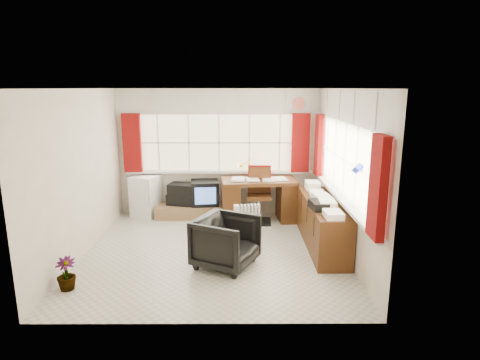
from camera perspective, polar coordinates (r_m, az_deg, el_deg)
The scene contains 20 objects.
ground at distance 6.43m, azimuth -3.69°, elevation -10.03°, with size 4.00×4.00×0.00m, color beige.
room_walls at distance 6.00m, azimuth -3.89°, elevation 3.26°, with size 4.00×4.00×4.00m.
window_back at distance 8.01m, azimuth -2.96°, elevation 1.70°, with size 3.70×0.12×3.60m.
window_right at distance 6.30m, azimuth 14.12°, elevation -1.80°, with size 0.12×3.70×3.60m.
curtains at distance 6.93m, azimuth 4.27°, elevation 4.19°, with size 3.83×3.83×1.15m.
overhead_cabinets at distance 6.91m, azimuth 4.81°, elevation 10.78°, with size 3.98×3.98×0.48m.
desk at distance 7.70m, azimuth 2.72°, elevation -2.57°, with size 1.46×0.81×0.84m.
desk_lamp at distance 7.63m, azimuth 1.33°, elevation 2.20°, with size 0.16×0.15×0.39m.
task_chair at distance 7.64m, azimuth 2.76°, elevation -1.75°, with size 0.47×0.49×1.07m.
office_chair at distance 5.79m, azimuth -1.99°, elevation -8.77°, with size 0.78×0.81×0.73m, color black.
radiator at distance 6.89m, azimuth 1.21°, elevation -6.29°, with size 0.41×0.22×0.58m.
credenza at distance 6.60m, azimuth 11.61°, elevation -5.99°, with size 0.50×2.00×0.85m.
file_tray at distance 6.08m, azimuth 11.37°, elevation -3.50°, with size 0.28×0.37×0.12m, color black.
tv_bench at distance 8.04m, azimuth -6.89°, elevation -4.36°, with size 1.40×0.50×0.25m, color olive.
crt_tv at distance 7.94m, azimuth -5.01°, elevation -1.81°, with size 0.58×0.55×0.48m.
hifi_stack at distance 8.01m, azimuth -8.09°, elevation -2.03°, with size 0.66×0.51×0.42m.
mini_fridge at distance 8.20m, azimuth -13.25°, elevation -2.23°, with size 0.61×0.61×0.81m.
spray_bottle_a at distance 7.28m, azimuth -3.89°, elevation -6.12°, with size 0.10×0.10×0.27m, color white.
spray_bottle_b at distance 7.76m, azimuth -3.66°, elevation -5.17°, with size 0.09×0.09×0.19m, color #91D8D3.
flower_vase at distance 5.65m, azimuth -23.51°, elevation -12.14°, with size 0.24×0.24×0.43m, color black.
Camera 1 is at (0.39, -5.90, 2.51)m, focal length 30.00 mm.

